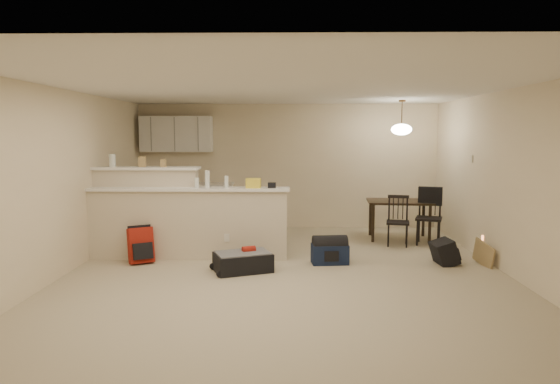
{
  "coord_description": "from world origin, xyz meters",
  "views": [
    {
      "loc": [
        0.03,
        -6.58,
        1.89
      ],
      "look_at": [
        -0.1,
        0.7,
        1.05
      ],
      "focal_mm": 32.0,
      "sensor_mm": 36.0,
      "label": 1
    }
  ],
  "objects_px": {
    "dining_table": "(399,205)",
    "black_daypack": "(444,253)",
    "suitcase": "(243,262)",
    "navy_duffel": "(330,254)",
    "pendant_lamp": "(401,129)",
    "red_backpack": "(141,245)",
    "dining_chair_far": "(429,217)",
    "dining_chair_near": "(398,221)"
  },
  "relations": [
    {
      "from": "dining_table",
      "to": "pendant_lamp",
      "type": "distance_m",
      "value": 1.37
    },
    {
      "from": "dining_chair_near",
      "to": "black_daypack",
      "type": "relative_size",
      "value": 2.19
    },
    {
      "from": "dining_chair_near",
      "to": "red_backpack",
      "type": "relative_size",
      "value": 1.64
    },
    {
      "from": "pendant_lamp",
      "to": "black_daypack",
      "type": "height_order",
      "value": "pendant_lamp"
    },
    {
      "from": "dining_chair_far",
      "to": "black_daypack",
      "type": "bearing_deg",
      "value": -76.13
    },
    {
      "from": "suitcase",
      "to": "black_daypack",
      "type": "height_order",
      "value": "black_daypack"
    },
    {
      "from": "suitcase",
      "to": "navy_duffel",
      "type": "bearing_deg",
      "value": -2.05
    },
    {
      "from": "suitcase",
      "to": "navy_duffel",
      "type": "xyz_separation_m",
      "value": [
        1.24,
        0.44,
        0.02
      ]
    },
    {
      "from": "pendant_lamp",
      "to": "dining_chair_far",
      "type": "relative_size",
      "value": 0.64
    },
    {
      "from": "dining_chair_far",
      "to": "navy_duffel",
      "type": "height_order",
      "value": "dining_chair_far"
    },
    {
      "from": "dining_chair_near",
      "to": "suitcase",
      "type": "xyz_separation_m",
      "value": [
        -2.5,
        -1.66,
        -0.3
      ]
    },
    {
      "from": "red_backpack",
      "to": "black_daypack",
      "type": "bearing_deg",
      "value": -28.06
    },
    {
      "from": "pendant_lamp",
      "to": "navy_duffel",
      "type": "height_order",
      "value": "pendant_lamp"
    },
    {
      "from": "black_daypack",
      "to": "dining_chair_near",
      "type": "bearing_deg",
      "value": 14.69
    },
    {
      "from": "dining_table",
      "to": "navy_duffel",
      "type": "xyz_separation_m",
      "value": [
        -1.39,
        -1.76,
        -0.48
      ]
    },
    {
      "from": "dining_chair_far",
      "to": "red_backpack",
      "type": "relative_size",
      "value": 1.85
    },
    {
      "from": "navy_duffel",
      "to": "dining_table",
      "type": "bearing_deg",
      "value": 45.64
    },
    {
      "from": "dining_table",
      "to": "dining_chair_far",
      "type": "height_order",
      "value": "dining_chair_far"
    },
    {
      "from": "dining_table",
      "to": "black_daypack",
      "type": "distance_m",
      "value": 1.84
    },
    {
      "from": "black_daypack",
      "to": "pendant_lamp",
      "type": "bearing_deg",
      "value": 4.68
    },
    {
      "from": "dining_chair_far",
      "to": "suitcase",
      "type": "bearing_deg",
      "value": -130.44
    },
    {
      "from": "dining_table",
      "to": "red_backpack",
      "type": "relative_size",
      "value": 2.27
    },
    {
      "from": "red_backpack",
      "to": "black_daypack",
      "type": "relative_size",
      "value": 1.34
    },
    {
      "from": "pendant_lamp",
      "to": "dining_chair_far",
      "type": "height_order",
      "value": "pendant_lamp"
    },
    {
      "from": "dining_chair_far",
      "to": "black_daypack",
      "type": "xyz_separation_m",
      "value": [
        -0.13,
        -1.32,
        -0.31
      ]
    },
    {
      "from": "dining_chair_far",
      "to": "suitcase",
      "type": "xyz_separation_m",
      "value": [
        -3.05,
        -1.76,
        -0.35
      ]
    },
    {
      "from": "navy_duffel",
      "to": "red_backpack",
      "type": "bearing_deg",
      "value": 173.98
    },
    {
      "from": "pendant_lamp",
      "to": "suitcase",
      "type": "bearing_deg",
      "value": -140.12
    },
    {
      "from": "dining_chair_far",
      "to": "navy_duffel",
      "type": "distance_m",
      "value": 2.26
    },
    {
      "from": "suitcase",
      "to": "dining_chair_near",
      "type": "bearing_deg",
      "value": 12.04
    },
    {
      "from": "red_backpack",
      "to": "black_daypack",
      "type": "xyz_separation_m",
      "value": [
        4.47,
        0.0,
        -0.09
      ]
    },
    {
      "from": "dining_table",
      "to": "dining_chair_near",
      "type": "bearing_deg",
      "value": -99.82
    },
    {
      "from": "dining_table",
      "to": "suitcase",
      "type": "distance_m",
      "value": 3.47
    },
    {
      "from": "red_backpack",
      "to": "pendant_lamp",
      "type": "bearing_deg",
      "value": -5.24
    },
    {
      "from": "dining_table",
      "to": "dining_chair_near",
      "type": "distance_m",
      "value": 0.6
    },
    {
      "from": "suitcase",
      "to": "navy_duffel",
      "type": "distance_m",
      "value": 1.32
    },
    {
      "from": "dining_table",
      "to": "pendant_lamp",
      "type": "bearing_deg",
      "value": 49.55
    },
    {
      "from": "dining_table",
      "to": "pendant_lamp",
      "type": "relative_size",
      "value": 1.91
    },
    {
      "from": "dining_chair_far",
      "to": "black_daypack",
      "type": "relative_size",
      "value": 2.47
    },
    {
      "from": "navy_duffel",
      "to": "black_daypack",
      "type": "height_order",
      "value": "black_daypack"
    },
    {
      "from": "dining_table",
      "to": "red_backpack",
      "type": "height_order",
      "value": "dining_table"
    },
    {
      "from": "dining_chair_far",
      "to": "navy_duffel",
      "type": "xyz_separation_m",
      "value": [
        -1.81,
        -1.32,
        -0.34
      ]
    }
  ]
}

